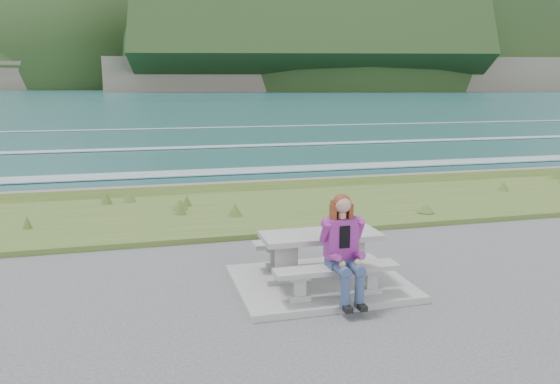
{
  "coord_description": "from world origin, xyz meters",
  "views": [
    {
      "loc": [
        -2.63,
        -7.56,
        3.09
      ],
      "look_at": [
        -0.32,
        1.2,
        1.27
      ],
      "focal_mm": 35.0,
      "sensor_mm": 36.0,
      "label": 1
    }
  ],
  "objects_px": {
    "bench_landward": "(336,273)",
    "bench_seaward": "(307,245)",
    "seated_woman": "(345,263)",
    "picnic_table": "(321,244)"
  },
  "relations": [
    {
      "from": "bench_landward",
      "to": "bench_seaward",
      "type": "bearing_deg",
      "value": 90.0
    },
    {
      "from": "bench_landward",
      "to": "bench_seaward",
      "type": "height_order",
      "value": "same"
    },
    {
      "from": "picnic_table",
      "to": "bench_landward",
      "type": "distance_m",
      "value": 0.74
    },
    {
      "from": "picnic_table",
      "to": "seated_woman",
      "type": "bearing_deg",
      "value": -85.39
    },
    {
      "from": "picnic_table",
      "to": "bench_seaward",
      "type": "distance_m",
      "value": 0.74
    },
    {
      "from": "bench_landward",
      "to": "bench_seaward",
      "type": "distance_m",
      "value": 1.4
    },
    {
      "from": "picnic_table",
      "to": "bench_landward",
      "type": "relative_size",
      "value": 1.0
    },
    {
      "from": "bench_seaward",
      "to": "seated_woman",
      "type": "relative_size",
      "value": 1.21
    },
    {
      "from": "bench_seaward",
      "to": "seated_woman",
      "type": "distance_m",
      "value": 1.56
    },
    {
      "from": "picnic_table",
      "to": "bench_seaward",
      "type": "xyz_separation_m",
      "value": [
        0.0,
        0.7,
        -0.23
      ]
    }
  ]
}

